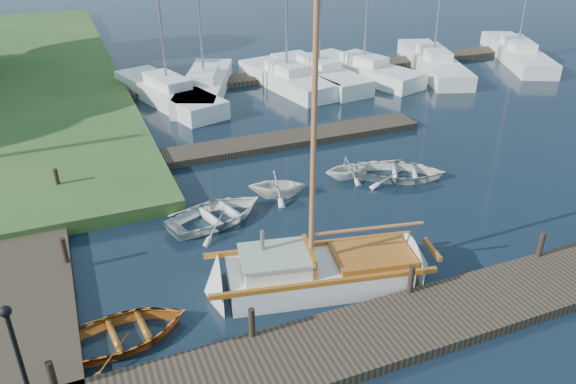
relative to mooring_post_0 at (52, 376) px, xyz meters
name	(u,v)px	position (x,y,z in m)	size (l,w,h in m)	color
ground	(288,223)	(7.50, 5.00, -0.70)	(160.00, 160.00, 0.00)	black
near_dock	(380,334)	(7.50, -1.00, -0.55)	(18.00, 2.20, 0.30)	black
left_dock	(31,239)	(-0.50, 7.00, -0.55)	(2.20, 18.00, 0.30)	black
far_dock	(274,142)	(9.50, 11.50, -0.55)	(14.00, 1.60, 0.30)	black
pontoon	(338,69)	(17.50, 21.00, -0.55)	(30.00, 1.60, 0.30)	black
mooring_post_0	(52,376)	(0.00, 0.00, 0.00)	(0.16, 0.16, 0.80)	black
mooring_post_1	(252,322)	(4.50, 0.00, 0.00)	(0.16, 0.16, 0.80)	black
mooring_post_2	(411,279)	(9.00, 0.00, 0.00)	(0.16, 0.16, 0.80)	black
mooring_post_3	(541,244)	(13.50, 0.00, 0.00)	(0.16, 0.16, 0.80)	black
mooring_post_4	(64,250)	(0.50, 5.00, 0.00)	(0.16, 0.16, 0.80)	black
mooring_post_5	(57,179)	(0.50, 10.00, 0.00)	(0.16, 0.16, 0.80)	black
lamp_post	(14,341)	(-0.50, 0.00, 1.17)	(0.24, 0.24, 2.44)	black
sailboat	(323,274)	(7.16, 1.56, -0.36)	(7.39, 3.29, 9.83)	white
dinghy	(122,330)	(1.59, 1.33, -0.36)	(2.35, 3.29, 0.68)	#803F0C
tender_a	(216,212)	(5.33, 6.07, -0.34)	(2.49, 3.49, 0.72)	white
tender_b	(278,183)	(7.89, 6.94, -0.14)	(1.82, 2.11, 1.11)	white
tender_c	(401,169)	(12.87, 6.55, -0.34)	(2.46, 3.44, 0.71)	white
tender_d	(348,166)	(10.99, 7.33, -0.20)	(1.63, 1.89, 0.99)	white
marina_boat_0	(168,91)	(6.41, 19.20, -0.13)	(4.58, 8.95, 10.75)	white
marina_boat_1	(204,85)	(8.53, 19.66, -0.14)	(5.37, 8.66, 9.42)	white
marina_boat_2	(287,77)	(13.25, 19.17, -0.11)	(3.53, 7.75, 12.20)	white
marina_boat_3	(319,72)	(15.43, 19.51, -0.11)	(3.16, 8.34, 13.11)	white
marina_boat_4	(363,68)	(18.25, 19.16, -0.12)	(4.49, 8.17, 11.87)	white
marina_boat_5	(433,61)	(23.15, 18.99, -0.13)	(5.13, 9.69, 12.29)	white
marina_boat_7	(517,52)	(29.79, 18.91, -0.13)	(6.08, 9.73, 12.50)	white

